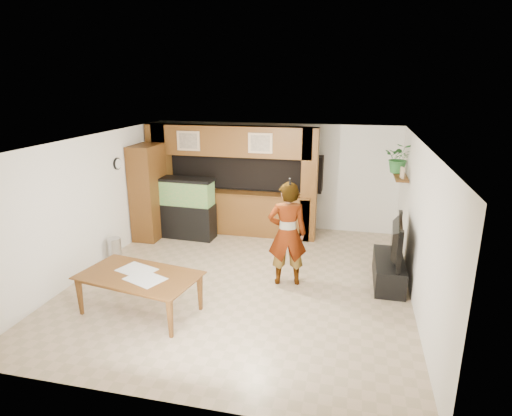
% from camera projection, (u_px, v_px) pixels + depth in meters
% --- Properties ---
extents(floor, '(6.50, 6.50, 0.00)m').
position_uv_depth(floor, '(242.00, 280.00, 7.99)').
color(floor, tan).
rests_on(floor, ground).
extents(ceiling, '(6.50, 6.50, 0.00)m').
position_uv_depth(ceiling, '(240.00, 141.00, 7.25)').
color(ceiling, white).
rests_on(ceiling, wall_back).
extents(wall_back, '(6.00, 0.00, 6.00)m').
position_uv_depth(wall_back, '(275.00, 176.00, 10.65)').
color(wall_back, white).
rests_on(wall_back, floor).
extents(wall_left, '(0.00, 6.50, 6.50)m').
position_uv_depth(wall_left, '(91.00, 204.00, 8.26)').
color(wall_left, white).
rests_on(wall_left, floor).
extents(wall_right, '(0.00, 6.50, 6.50)m').
position_uv_depth(wall_right, '(419.00, 226.00, 6.97)').
color(wall_right, white).
rests_on(wall_right, floor).
extents(partition, '(4.20, 0.99, 2.60)m').
position_uv_depth(partition, '(231.00, 179.00, 10.28)').
color(partition, brown).
rests_on(partition, floor).
extents(wall_clock, '(0.05, 0.25, 0.25)m').
position_uv_depth(wall_clock, '(117.00, 164.00, 9.02)').
color(wall_clock, black).
rests_on(wall_clock, wall_left).
extents(wall_shelf, '(0.25, 0.90, 0.04)m').
position_uv_depth(wall_shelf, '(401.00, 177.00, 8.71)').
color(wall_shelf, '#5D3516').
rests_on(wall_shelf, wall_right).
extents(pantry_cabinet, '(0.55, 0.90, 2.20)m').
position_uv_depth(pantry_cabinet, '(148.00, 192.00, 9.91)').
color(pantry_cabinet, '#5D3516').
rests_on(pantry_cabinet, floor).
extents(trash_can, '(0.27, 0.27, 0.49)m').
position_uv_depth(trash_can, '(115.00, 249.00, 8.80)').
color(trash_can, '#B2B2B7').
rests_on(trash_can, floor).
extents(aquarium, '(1.29, 0.49, 1.43)m').
position_uv_depth(aquarium, '(187.00, 209.00, 10.01)').
color(aquarium, black).
rests_on(aquarium, floor).
extents(tv_stand, '(0.52, 1.41, 0.47)m').
position_uv_depth(tv_stand, '(389.00, 271.00, 7.84)').
color(tv_stand, black).
rests_on(tv_stand, floor).
extents(television, '(0.26, 1.32, 0.75)m').
position_uv_depth(television, '(392.00, 240.00, 7.67)').
color(television, black).
rests_on(television, tv_stand).
extents(photo_frame, '(0.07, 0.17, 0.22)m').
position_uv_depth(photo_frame, '(402.00, 173.00, 8.46)').
color(photo_frame, tan).
rests_on(photo_frame, wall_shelf).
extents(potted_plant, '(0.63, 0.57, 0.63)m').
position_uv_depth(potted_plant, '(399.00, 158.00, 8.91)').
color(potted_plant, '#2C6F31').
rests_on(potted_plant, wall_shelf).
extents(person, '(0.78, 0.61, 1.92)m').
position_uv_depth(person, '(287.00, 234.00, 7.63)').
color(person, tan).
rests_on(person, floor).
extents(microphone, '(0.03, 0.09, 0.15)m').
position_uv_depth(microphone, '(290.00, 182.00, 7.19)').
color(microphone, black).
rests_on(microphone, person).
extents(dining_table, '(2.02, 1.34, 0.66)m').
position_uv_depth(dining_table, '(139.00, 294.00, 6.78)').
color(dining_table, '#5D3516').
rests_on(dining_table, floor).
extents(newspaper_a, '(0.70, 0.61, 0.01)m').
position_uv_depth(newspaper_a, '(145.00, 279.00, 6.57)').
color(newspaper_a, silver).
rests_on(newspaper_a, dining_table).
extents(newspaper_b, '(0.69, 0.59, 0.01)m').
position_uv_depth(newspaper_b, '(137.00, 270.00, 6.88)').
color(newspaper_b, silver).
rests_on(newspaper_b, dining_table).
extents(counter_box, '(0.31, 0.24, 0.19)m').
position_uv_depth(counter_box, '(287.00, 191.00, 9.86)').
color(counter_box, tan).
rests_on(counter_box, partition).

